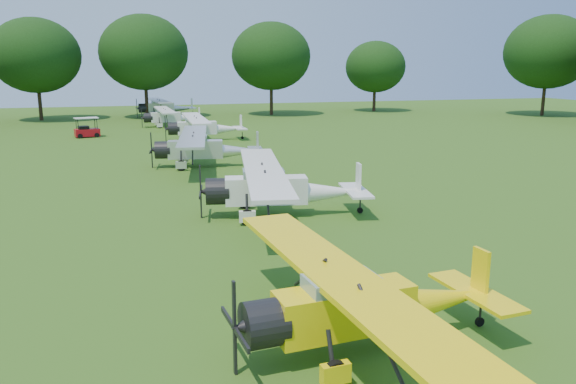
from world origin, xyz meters
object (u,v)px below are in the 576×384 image
object	(u,v)px
aircraft_2	(364,300)
aircraft_3	(279,186)
golf_cart	(86,131)
aircraft_5	(203,126)
aircraft_7	(164,106)
aircraft_6	(170,115)
aircraft_4	(204,146)

from	to	relation	value
aircraft_2	aircraft_3	world-z (taller)	aircraft_3
aircraft_2	golf_cart	bearing A→B (deg)	96.49
aircraft_2	aircraft_5	bearing A→B (deg)	83.22
aircraft_2	golf_cart	xyz separation A→B (m)	(-8.44, 44.27, -0.64)
aircraft_5	aircraft_7	bearing A→B (deg)	94.91
aircraft_2	aircraft_6	size ratio (longest dim) A/B	1.03
aircraft_2	aircraft_3	size ratio (longest dim) A/B	0.91
aircraft_7	golf_cart	bearing A→B (deg)	-118.31
aircraft_5	aircraft_7	distance (m)	25.35
aircraft_5	golf_cart	bearing A→B (deg)	153.87
aircraft_2	aircraft_4	world-z (taller)	aircraft_4
aircraft_4	aircraft_2	bearing A→B (deg)	-80.99
aircraft_4	aircraft_5	world-z (taller)	aircraft_4
aircraft_7	golf_cart	size ratio (longest dim) A/B	5.13
aircraft_4	golf_cart	size ratio (longest dim) A/B	4.98
aircraft_3	aircraft_5	bearing A→B (deg)	99.13
aircraft_4	aircraft_7	xyz separation A→B (m)	(0.26, 38.70, 0.04)
aircraft_2	aircraft_6	xyz separation A→B (m)	(-0.12, 51.57, -0.03)
aircraft_5	golf_cart	world-z (taller)	aircraft_5
aircraft_2	aircraft_7	xyz separation A→B (m)	(0.15, 64.29, 0.15)
aircraft_3	aircraft_4	bearing A→B (deg)	105.98
aircraft_4	aircraft_5	xyz separation A→B (m)	(1.80, 13.40, -0.04)
aircraft_4	aircraft_7	world-z (taller)	aircraft_7
aircraft_2	aircraft_5	world-z (taller)	aircraft_5
aircraft_7	aircraft_3	bearing A→B (deg)	-93.83
aircraft_3	aircraft_6	xyz separation A→B (m)	(-1.43, 39.38, -0.15)
aircraft_2	aircraft_7	bearing A→B (deg)	85.57
aircraft_6	aircraft_4	bearing A→B (deg)	-91.73
aircraft_5	aircraft_7	size ratio (longest dim) A/B	0.94
aircraft_3	aircraft_7	size ratio (longest dim) A/B	0.98
aircraft_6	aircraft_7	world-z (taller)	aircraft_7
aircraft_3	aircraft_7	world-z (taller)	aircraft_7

